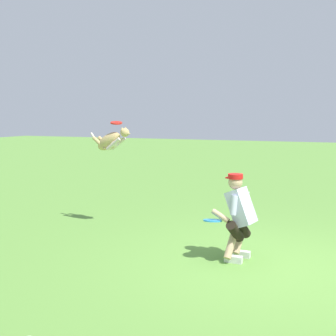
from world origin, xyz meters
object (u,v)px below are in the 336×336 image
at_px(dog, 111,141).
at_px(frisbee_flying, 116,123).
at_px(person, 239,214).
at_px(frisbee_held, 213,220).

distance_m(dog, frisbee_flying, 0.37).
distance_m(person, dog, 3.10).
bearing_deg(frisbee_held, person, -154.42).
distance_m(person, frisbee_held, 0.40).
bearing_deg(person, frisbee_held, 38.35).
bearing_deg(person, frisbee_flying, -9.20).
height_order(person, dog, dog).
bearing_deg(frisbee_held, dog, -27.41).
height_order(frisbee_flying, frisbee_held, frisbee_flying).
bearing_deg(dog, frisbee_flying, -0.78).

